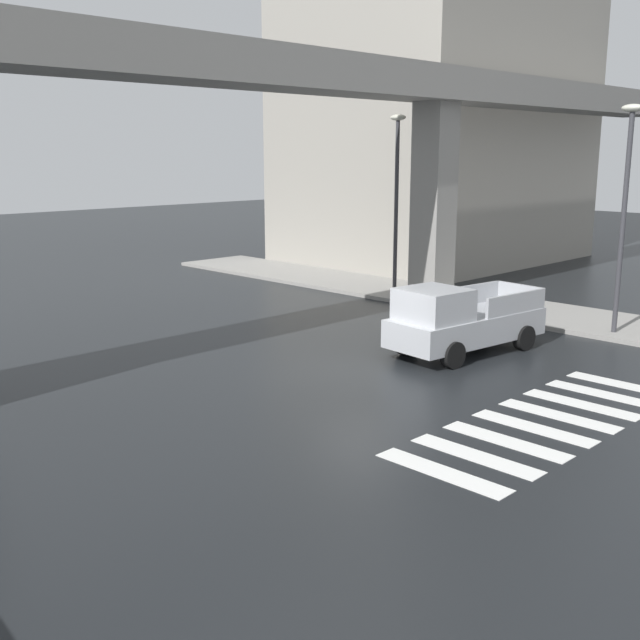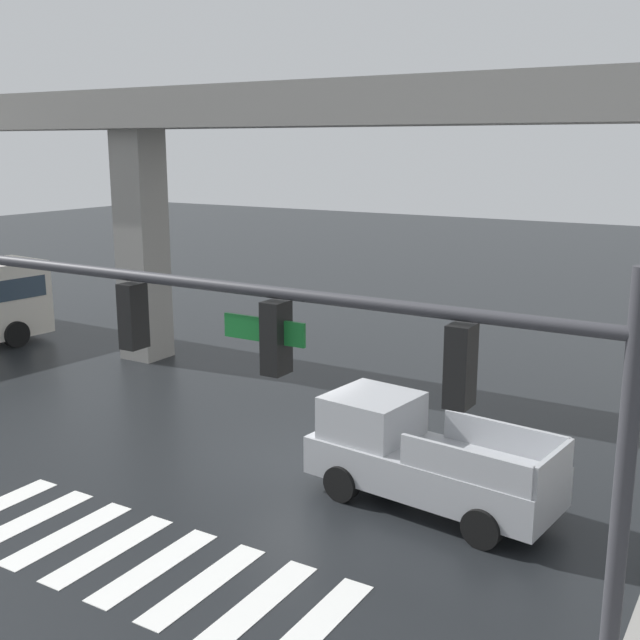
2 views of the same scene
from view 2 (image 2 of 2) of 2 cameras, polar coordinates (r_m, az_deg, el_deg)
ground_plane at (r=18.77m, az=-1.60°, el=-9.88°), size 120.00×120.00×0.00m
crosswalk_stripes at (r=14.94m, az=-13.55°, el=-16.51°), size 8.25×2.80×0.01m
elevated_overpass at (r=21.43m, az=5.31°, el=13.73°), size 55.49×2.19×8.88m
pickup_truck at (r=16.29m, az=7.20°, el=-9.84°), size 5.28×2.50×2.08m
traffic_signal_mast at (r=8.40m, az=3.33°, el=-5.71°), size 8.69×0.32×6.20m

